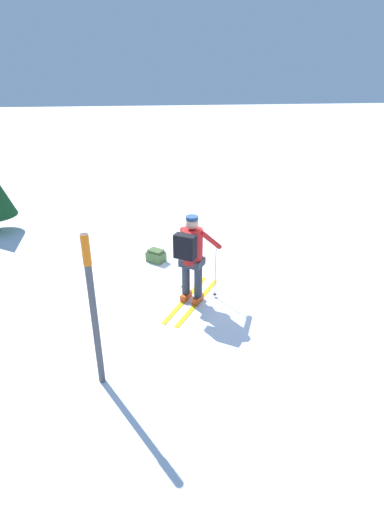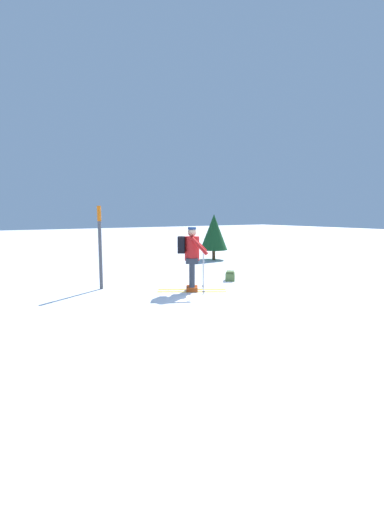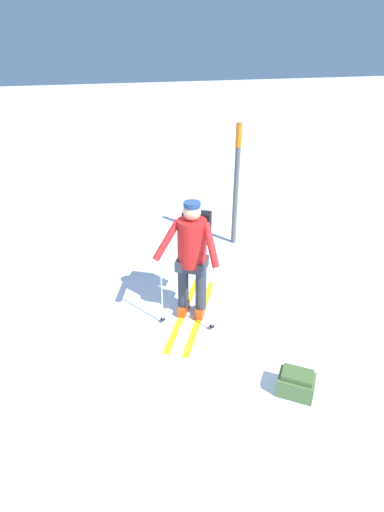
% 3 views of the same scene
% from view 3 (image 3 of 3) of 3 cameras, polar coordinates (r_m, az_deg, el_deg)
% --- Properties ---
extents(ground_plane, '(80.00, 80.00, 0.00)m').
position_cam_3_polar(ground_plane, '(5.37, -0.44, -11.73)').
color(ground_plane, white).
extents(skier, '(1.26, 1.73, 1.70)m').
position_cam_3_polar(skier, '(5.31, 0.07, 0.73)').
color(skier, gold).
rests_on(skier, ground_plane).
extents(dropped_backpack, '(0.48, 0.47, 0.29)m').
position_cam_3_polar(dropped_backpack, '(4.74, 14.65, -17.20)').
color(dropped_backpack, '#4C6B38').
rests_on(dropped_backpack, ground_plane).
extents(trail_marker, '(0.10, 0.10, 2.26)m').
position_cam_3_polar(trail_marker, '(7.41, 6.39, 11.11)').
color(trail_marker, '#4C4C51').
rests_on(trail_marker, ground_plane).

